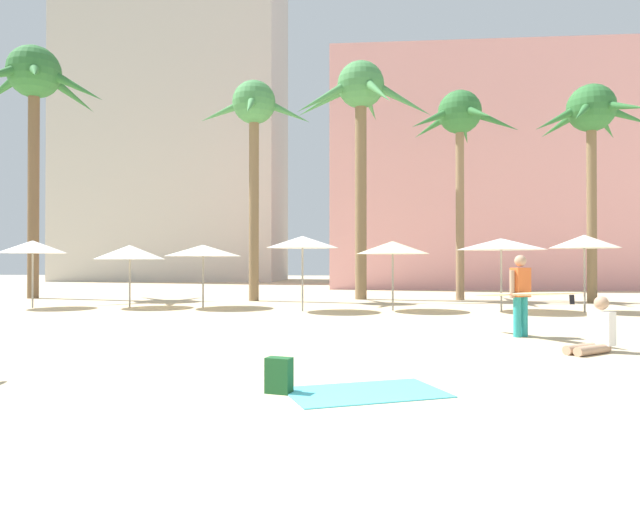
# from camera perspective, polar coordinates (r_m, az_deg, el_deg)

# --- Properties ---
(ground) EXTENTS (120.00, 120.00, 0.00)m
(ground) POSITION_cam_1_polar(r_m,az_deg,el_deg) (5.14, -12.38, -18.10)
(ground) COLOR #C6B28C
(hotel_pink) EXTENTS (20.20, 11.71, 13.79)m
(hotel_pink) POSITION_cam_1_polar(r_m,az_deg,el_deg) (39.22, 16.56, 7.28)
(hotel_pink) COLOR pink
(hotel_pink) RESTS_ON ground
(hotel_tower_gray) EXTENTS (17.76, 8.91, 28.96)m
(hotel_tower_gray) POSITION_cam_1_polar(r_m,az_deg,el_deg) (51.66, -13.99, 13.94)
(hotel_tower_gray) COLOR #BCB7AD
(hotel_tower_gray) RESTS_ON ground
(palm_tree_far_left) EXTENTS (5.90, 5.96, 9.89)m
(palm_tree_far_left) POSITION_cam_1_polar(r_m,az_deg,el_deg) (24.86, 4.00, 14.54)
(palm_tree_far_left) COLOR brown
(palm_tree_far_left) RESTS_ON ground
(palm_tree_left) EXTENTS (4.72, 4.30, 8.29)m
(palm_tree_left) POSITION_cam_1_polar(r_m,az_deg,el_deg) (24.76, 25.18, 11.96)
(palm_tree_left) COLOR brown
(palm_tree_left) RESTS_ON ground
(palm_tree_center) EXTENTS (4.59, 4.70, 8.53)m
(palm_tree_center) POSITION_cam_1_polar(r_m,az_deg,el_deg) (24.80, 13.60, 12.48)
(palm_tree_center) COLOR #896B4C
(palm_tree_center) RESTS_ON ground
(palm_tree_right) EXTENTS (4.68, 4.57, 8.77)m
(palm_tree_right) POSITION_cam_1_polar(r_m,az_deg,el_deg) (23.82, -6.52, 13.17)
(palm_tree_right) COLOR brown
(palm_tree_right) RESTS_ON ground
(palm_tree_far_right) EXTENTS (6.07, 5.79, 10.77)m
(palm_tree_far_right) POSITION_cam_1_polar(r_m,az_deg,el_deg) (28.44, -26.31, 14.54)
(palm_tree_far_right) COLOR brown
(palm_tree_far_right) RESTS_ON ground
(cafe_umbrella_0) EXTENTS (2.27, 2.27, 2.36)m
(cafe_umbrella_0) POSITION_cam_1_polar(r_m,az_deg,el_deg) (18.17, -1.74, 1.38)
(cafe_umbrella_0) COLOR gray
(cafe_umbrella_0) RESTS_ON ground
(cafe_umbrella_1) EXTENTS (2.09, 2.09, 2.38)m
(cafe_umbrella_1) POSITION_cam_1_polar(r_m,az_deg,el_deg) (19.55, 24.60, 1.30)
(cafe_umbrella_1) COLOR gray
(cafe_umbrella_1) RESTS_ON ground
(cafe_umbrella_2) EXTENTS (2.57, 2.57, 2.13)m
(cafe_umbrella_2) POSITION_cam_1_polar(r_m,az_deg,el_deg) (19.87, -11.44, 0.53)
(cafe_umbrella_2) COLOR gray
(cafe_umbrella_2) RESTS_ON ground
(cafe_umbrella_3) EXTENTS (2.74, 2.74, 2.28)m
(cafe_umbrella_3) POSITION_cam_1_polar(r_m,az_deg,el_deg) (18.90, 17.42, 1.12)
(cafe_umbrella_3) COLOR gray
(cafe_umbrella_3) RESTS_ON ground
(cafe_umbrella_4) EXTENTS (2.35, 2.35, 2.12)m
(cafe_umbrella_4) POSITION_cam_1_polar(r_m,az_deg,el_deg) (20.69, -18.23, 0.36)
(cafe_umbrella_4) COLOR gray
(cafe_umbrella_4) RESTS_ON ground
(cafe_umbrella_5) EXTENTS (2.31, 2.31, 2.21)m
(cafe_umbrella_5) POSITION_cam_1_polar(r_m,az_deg,el_deg) (18.46, 7.18, 0.83)
(cafe_umbrella_5) COLOR gray
(cafe_umbrella_5) RESTS_ON ground
(cafe_umbrella_6) EXTENTS (2.16, 2.16, 2.27)m
(cafe_umbrella_6) POSITION_cam_1_polar(r_m,az_deg,el_deg) (21.69, -26.44, 0.81)
(cafe_umbrella_6) COLOR gray
(cafe_umbrella_6) RESTS_ON ground
(beach_towel) EXTENTS (2.09, 1.69, 0.01)m
(beach_towel) POSITION_cam_1_polar(r_m,az_deg,el_deg) (7.03, 4.51, -13.24)
(beach_towel) COLOR #4CC6D6
(beach_towel) RESTS_ON ground
(backpack) EXTENTS (0.34, 0.30, 0.42)m
(backpack) POSITION_cam_1_polar(r_m,az_deg,el_deg) (6.99, -4.02, -11.69)
(backpack) COLOR #1B5027
(backpack) RESTS_ON ground
(person_far_left) EXTENTS (1.75, 2.60, 1.69)m
(person_far_left) POSITION_cam_1_polar(r_m,az_deg,el_deg) (12.55, 19.28, -3.44)
(person_far_left) COLOR teal
(person_far_left) RESTS_ON ground
(person_mid_left) EXTENTS (1.00, 0.89, 0.96)m
(person_mid_left) POSITION_cam_1_polar(r_m,az_deg,el_deg) (11.01, 25.52, -6.87)
(person_mid_left) COLOR tan
(person_mid_left) RESTS_ON ground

